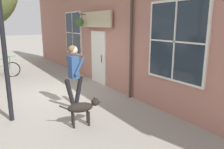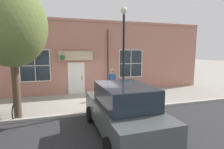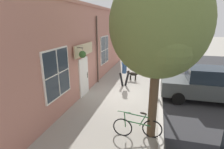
{
  "view_description": "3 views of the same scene",
  "coord_description": "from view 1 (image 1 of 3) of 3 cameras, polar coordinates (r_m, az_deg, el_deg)",
  "views": [
    {
      "loc": [
        2.09,
        6.96,
        2.37
      ],
      "look_at": [
        -1.35,
        1.59,
        0.9
      ],
      "focal_mm": 35.0,
      "sensor_mm": 36.0,
      "label": 1
    },
    {
      "loc": [
        9.57,
        -1.81,
        2.84
      ],
      "look_at": [
        -0.52,
        1.29,
        1.43
      ],
      "focal_mm": 28.0,
      "sensor_mm": 36.0,
      "label": 2
    },
    {
      "loc": [
        1.69,
        -9.14,
        3.94
      ],
      "look_at": [
        -0.5,
        -0.89,
        1.36
      ],
      "focal_mm": 28.0,
      "sensor_mm": 36.0,
      "label": 3
    }
  ],
  "objects": [
    {
      "name": "pedestrian_walking",
      "position": [
        6.32,
        -9.98,
        1.2
      ],
      "size": [
        0.63,
        0.55,
        1.8
      ],
      "color": "black",
      "rests_on": "ground_plane"
    },
    {
      "name": "ground_plane",
      "position": [
        7.64,
        -15.17,
        -5.52
      ],
      "size": [
        90.0,
        90.0,
        0.0
      ],
      "primitive_type": "plane",
      "color": "gray"
    },
    {
      "name": "storefront_facade",
      "position": [
        8.26,
        -0.18,
        13.66
      ],
      "size": [
        0.95,
        18.0,
        4.92
      ],
      "color": "#B27566",
      "rests_on": "ground_plane"
    },
    {
      "name": "dog_on_leash",
      "position": [
        5.26,
        -7.6,
        -8.53
      ],
      "size": [
        1.0,
        0.38,
        0.68
      ],
      "color": "black",
      "rests_on": "ground_plane"
    },
    {
      "name": "leaning_bicycle",
      "position": [
        10.91,
        -27.21,
        1.04
      ],
      "size": [
        1.73,
        0.23,
        1.0
      ],
      "color": "black",
      "rests_on": "ground_plane"
    }
  ]
}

